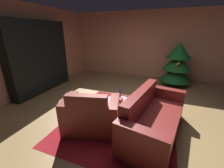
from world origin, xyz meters
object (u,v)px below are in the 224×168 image
bookshelf_unit (43,58)px  coffee_table (117,104)px  book_stack_on_table (117,101)px  bottle_on_table (119,94)px  couch_red (153,119)px  decorated_tree (177,64)px  armchair_red (91,116)px

bookshelf_unit → coffee_table: size_ratio=3.03×
coffee_table → book_stack_on_table: size_ratio=3.22×
book_stack_on_table → bottle_on_table: 0.25m
bookshelf_unit → bottle_on_table: bearing=-14.0°
couch_red → book_stack_on_table: size_ratio=8.72×
book_stack_on_table → decorated_tree: 3.14m
couch_red → bottle_on_table: 0.90m
couch_red → coffee_table: (-0.77, 0.17, 0.09)m
armchair_red → decorated_tree: 3.74m
book_stack_on_table → decorated_tree: size_ratio=0.15×
bookshelf_unit → couch_red: (3.59, -1.06, -0.76)m
bottle_on_table → book_stack_on_table: bearing=-81.7°
armchair_red → book_stack_on_table: armchair_red is taller
coffee_table → book_stack_on_table: 0.11m
bookshelf_unit → armchair_red: size_ratio=1.86×
bottle_on_table → armchair_red: bearing=-115.0°
bookshelf_unit → decorated_tree: (4.07, 1.93, -0.27)m
decorated_tree → bottle_on_table: bearing=-115.7°
bookshelf_unit → coffee_table: bookshelf_unit is taller
couch_red → book_stack_on_table: 0.78m
armchair_red → bottle_on_table: 0.82m
bottle_on_table → decorated_tree: size_ratio=0.21×
bookshelf_unit → coffee_table: (2.82, -0.90, -0.67)m
armchair_red → decorated_tree: bearing=64.4°
armchair_red → bottle_on_table: size_ratio=3.75×
couch_red → bottle_on_table: bearing=155.1°
decorated_tree → book_stack_on_table: bearing=-113.2°
couch_red → decorated_tree: 3.07m
bottle_on_table → coffee_table: bearing=-86.6°
bookshelf_unit → couch_red: bearing=-16.5°
bookshelf_unit → book_stack_on_table: (2.84, -0.94, -0.57)m
bookshelf_unit → armchair_red: bearing=-29.8°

